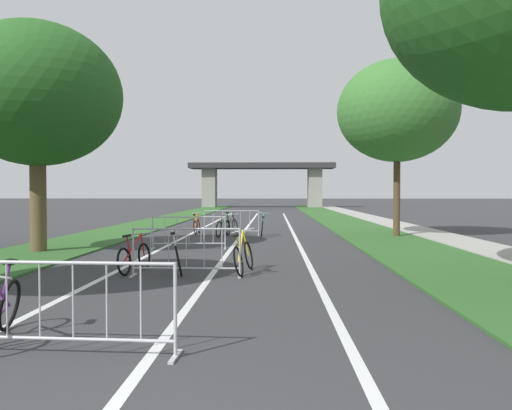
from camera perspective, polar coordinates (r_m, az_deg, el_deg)
grass_verge_left at (r=32.10m, az=-10.61°, el=-1.79°), size 3.08×71.28×0.05m
grass_verge_right at (r=31.63m, az=9.72°, el=-1.83°), size 3.08×71.28×0.05m
sidewalk_path_right at (r=32.05m, az=14.10°, el=-1.79°), size 1.85×71.28×0.08m
lane_stripe_center at (r=22.86m, az=-1.44°, el=-3.11°), size 0.14×41.24×0.01m
lane_stripe_right_lane at (r=22.83m, az=4.20°, el=-3.12°), size 0.14×41.24×0.01m
lane_stripe_left_lane at (r=23.10m, az=-7.02°, el=-3.07°), size 0.14×41.24×0.01m
overpass_bridge at (r=61.08m, az=0.68°, el=3.32°), size 17.42×4.06×5.35m
tree_left_maple_mid at (r=16.73m, az=-23.55°, el=11.32°), size 5.01×5.01×6.87m
tree_right_oak_mid at (r=21.50m, az=15.71°, el=10.20°), size 4.85×4.85×7.18m
crowd_barrier_nearest at (r=6.05m, az=-20.01°, el=-10.97°), size 2.39×0.55×1.05m
crowd_barrier_second at (r=10.96m, az=-7.90°, el=-5.34°), size 2.37×0.44×1.05m
crowd_barrier_third at (r=16.24m, az=-7.59°, el=-3.14°), size 2.39×0.57×1.05m
crowd_barrier_fourth at (r=21.32m, az=-2.79°, el=-2.04°), size 2.37×0.45×1.05m
bicycle_teal_0 at (r=20.74m, az=0.71°, el=-2.54°), size 0.48×1.62×0.98m
bicycle_white_1 at (r=11.59m, az=-8.88°, el=-5.69°), size 0.74×1.68×1.03m
bicycle_orange_2 at (r=21.96m, az=-6.73°, el=-2.35°), size 0.45×1.60×0.95m
bicycle_green_3 at (r=20.76m, az=-3.78°, el=-2.57°), size 0.61×1.60×0.94m
bicycle_red_4 at (r=11.77m, az=-13.61°, el=-5.74°), size 0.52×1.64×0.88m
bicycle_black_5 at (r=21.75m, az=-2.84°, el=-2.38°), size 0.58×1.71×0.97m
bicycle_yellow_6 at (r=11.36m, az=-1.45°, el=-5.83°), size 0.55×1.76×0.99m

